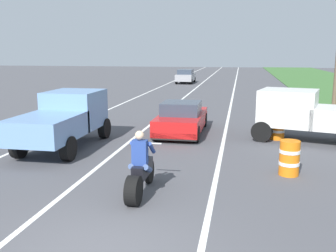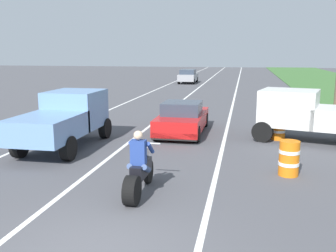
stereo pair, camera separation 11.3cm
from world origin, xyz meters
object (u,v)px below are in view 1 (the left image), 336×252
motorcycle_with_rider (140,172)px  pickup_truck_left_lane_light_blue (64,117)px  construction_barrel_nearest (289,158)px  construction_barrel_mid (277,127)px  sports_car_red (182,119)px  pickup_truck_right_shoulder_white (313,113)px  distant_car_far_ahead (186,76)px

motorcycle_with_rider → pickup_truck_left_lane_light_blue: size_ratio=0.46×
construction_barrel_nearest → construction_barrel_mid: (0.07, 4.59, 0.00)m
sports_car_red → pickup_truck_left_lane_light_blue: pickup_truck_left_lane_light_blue is taller
sports_car_red → construction_barrel_mid: bearing=-6.4°
motorcycle_with_rider → construction_barrel_nearest: motorcycle_with_rider is taller
construction_barrel_mid → pickup_truck_right_shoulder_white: bearing=-6.0°
sports_car_red → distant_car_far_ahead: distant_car_far_ahead is taller
pickup_truck_left_lane_light_blue → distant_car_far_ahead: bearing=89.5°
motorcycle_with_rider → construction_barrel_mid: size_ratio=2.21×
pickup_truck_left_lane_light_blue → distant_car_far_ahead: (0.26, 29.16, -0.33)m
sports_car_red → distant_car_far_ahead: 26.19m
pickup_truck_left_lane_light_blue → construction_barrel_mid: size_ratio=4.80×
pickup_truck_left_lane_light_blue → construction_barrel_nearest: pickup_truck_left_lane_light_blue is taller
pickup_truck_left_lane_light_blue → construction_barrel_mid: (7.73, 2.78, -0.60)m
pickup_truck_left_lane_light_blue → construction_barrel_nearest: bearing=-13.3°
distant_car_far_ahead → construction_barrel_nearest: bearing=-76.6°
motorcycle_with_rider → pickup_truck_left_lane_light_blue: 5.73m
motorcycle_with_rider → sports_car_red: (-0.12, 7.37, 0.04)m
motorcycle_with_rider → construction_barrel_mid: bearing=61.2°
pickup_truck_right_shoulder_white → pickup_truck_left_lane_light_blue: bearing=-163.6°
sports_car_red → construction_barrel_nearest: size_ratio=4.30×
sports_car_red → construction_barrel_nearest: bearing=-52.5°
sports_car_red → construction_barrel_mid: sports_car_red is taller
pickup_truck_right_shoulder_white → construction_barrel_mid: bearing=174.0°
sports_car_red → construction_barrel_nearest: 6.34m
pickup_truck_left_lane_light_blue → construction_barrel_mid: pickup_truck_left_lane_light_blue is taller
motorcycle_with_rider → construction_barrel_nearest: bearing=32.0°
pickup_truck_left_lane_light_blue → construction_barrel_nearest: 7.90m
pickup_truck_left_lane_light_blue → construction_barrel_mid: 8.24m
construction_barrel_nearest → construction_barrel_mid: size_ratio=1.00×
pickup_truck_right_shoulder_white → construction_barrel_nearest: pickup_truck_right_shoulder_white is taller
construction_barrel_mid → distant_car_far_ahead: 27.42m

